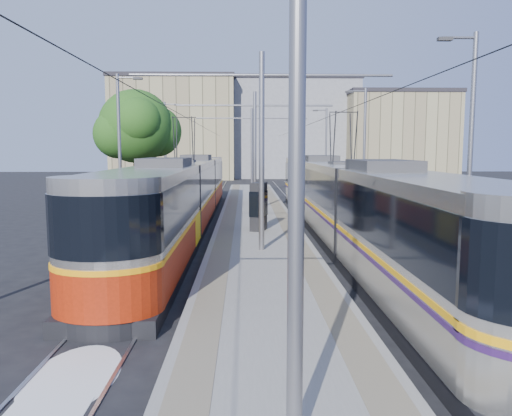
{
  "coord_description": "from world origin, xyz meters",
  "views": [
    {
      "loc": [
        -0.61,
        -9.81,
        3.91
      ],
      "look_at": [
        -0.16,
        9.91,
        1.6
      ],
      "focal_mm": 35.0,
      "sensor_mm": 36.0,
      "label": 1
    }
  ],
  "objects": [
    {
      "name": "rails",
      "position": [
        0.0,
        17.0,
        0.02
      ],
      "size": [
        8.71,
        70.0,
        0.03
      ],
      "color": "gray",
      "rests_on": "ground"
    },
    {
      "name": "shelter",
      "position": [
        0.01,
        12.35,
        1.43
      ],
      "size": [
        0.86,
        1.11,
        2.16
      ],
      "rotation": [
        0.0,
        0.0,
        -0.3
      ],
      "color": "black",
      "rests_on": "platform"
    },
    {
      "name": "street_lamps",
      "position": [
        -0.0,
        21.0,
        4.18
      ],
      "size": [
        15.18,
        38.22,
        8.0
      ],
      "color": "slate",
      "rests_on": "ground"
    },
    {
      "name": "ground",
      "position": [
        0.0,
        0.0,
        0.0
      ],
      "size": [
        160.0,
        160.0,
        0.0
      ],
      "primitive_type": "plane",
      "color": "black",
      "rests_on": "ground"
    },
    {
      "name": "tram_right",
      "position": [
        3.6,
        11.64,
        1.86
      ],
      "size": [
        2.43,
        31.52,
        5.5
      ],
      "color": "black",
      "rests_on": "ground"
    },
    {
      "name": "building_right",
      "position": [
        20.0,
        58.0,
        5.81
      ],
      "size": [
        14.28,
        10.2,
        11.59
      ],
      "color": "tan",
      "rests_on": "ground"
    },
    {
      "name": "building_centre",
      "position": [
        6.0,
        64.0,
        6.92
      ],
      "size": [
        18.36,
        14.28,
        13.82
      ],
      "color": "gray",
      "rests_on": "ground"
    },
    {
      "name": "platform",
      "position": [
        0.0,
        17.0,
        0.15
      ],
      "size": [
        4.0,
        50.0,
        0.3
      ],
      "primitive_type": "cube",
      "color": "gray",
      "rests_on": "ground"
    },
    {
      "name": "tactile_strip_right",
      "position": [
        1.45,
        17.0,
        0.3
      ],
      "size": [
        0.7,
        50.0,
        0.01
      ],
      "primitive_type": "cube",
      "color": "gray",
      "rests_on": "platform"
    },
    {
      "name": "tactile_strip_left",
      "position": [
        -1.45,
        17.0,
        0.3
      ],
      "size": [
        0.7,
        50.0,
        0.01
      ],
      "primitive_type": "cube",
      "color": "gray",
      "rests_on": "platform"
    },
    {
      "name": "catenary",
      "position": [
        0.0,
        14.15,
        4.52
      ],
      "size": [
        9.2,
        70.0,
        7.0
      ],
      "color": "slate",
      "rests_on": "platform"
    },
    {
      "name": "building_left",
      "position": [
        -10.0,
        60.0,
        6.79
      ],
      "size": [
        16.32,
        12.24,
        13.57
      ],
      "color": "tan",
      "rests_on": "ground"
    },
    {
      "name": "tree",
      "position": [
        -7.68,
        24.87,
        5.39
      ],
      "size": [
        5.49,
        5.07,
        7.97
      ],
      "color": "#382314",
      "rests_on": "ground"
    },
    {
      "name": "tram_left",
      "position": [
        -3.6,
        15.25,
        1.71
      ],
      "size": [
        2.43,
        30.62,
        5.5
      ],
      "color": "black",
      "rests_on": "ground"
    }
  ]
}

